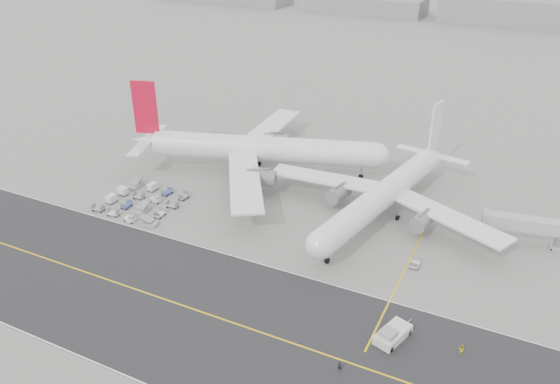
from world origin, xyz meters
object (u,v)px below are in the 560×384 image
at_px(ground_crew_b, 462,349).
at_px(ground_crew_a, 340,366).
at_px(airliner_a, 257,149).
at_px(airliner_b, 385,193).
at_px(jet_bridge, 524,225).
at_px(pushback_tug, 392,334).

bearing_deg(ground_crew_b, ground_crew_a, 56.98).
bearing_deg(ground_crew_b, airliner_a, -15.89).
distance_m(airliner_b, jet_bridge, 26.66).
distance_m(airliner_b, ground_crew_a, 45.11).
xyz_separation_m(airliner_a, ground_crew_b, (55.12, -41.00, -5.33)).
bearing_deg(jet_bridge, airliner_a, 165.54).
xyz_separation_m(airliner_b, ground_crew_a, (7.00, -44.33, -4.55)).
distance_m(pushback_tug, jet_bridge, 39.60).
relative_size(airliner_b, ground_crew_a, 33.49).
bearing_deg(pushback_tug, airliner_b, 126.06).
height_order(airliner_a, pushback_tug, airliner_a).
bearing_deg(jet_bridge, pushback_tug, -120.91).
relative_size(jet_bridge, ground_crew_a, 9.72).
xyz_separation_m(jet_bridge, ground_crew_a, (-19.58, -45.86, -3.22)).
xyz_separation_m(pushback_tug, jet_bridge, (14.78, 36.61, 3.04)).
bearing_deg(jet_bridge, ground_crew_b, -107.02).
relative_size(airliner_a, ground_crew_b, 34.69).
height_order(airliner_b, ground_crew_a, airliner_b).
xyz_separation_m(jet_bridge, ground_crew_b, (-5.00, -35.17, -3.15)).
bearing_deg(pushback_tug, jet_bridge, 85.48).
relative_size(pushback_tug, jet_bridge, 0.55).
xyz_separation_m(airliner_b, jet_bridge, (26.58, 1.53, -1.33)).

